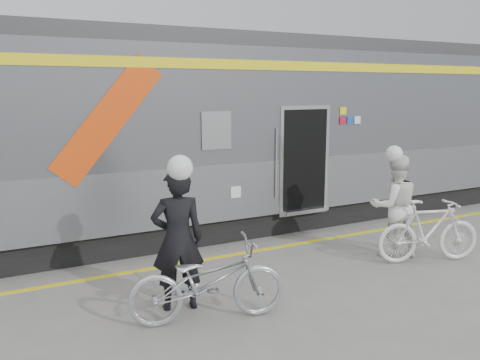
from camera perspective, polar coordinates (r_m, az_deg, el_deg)
ground at (r=7.65m, az=6.15°, el=-13.01°), size 90.00×90.00×0.00m
train at (r=10.74m, az=-7.04°, el=5.03°), size 24.00×3.17×4.10m
safety_strip at (r=9.39m, az=-1.29°, el=-8.46°), size 24.00×0.12×0.01m
man at (r=7.00m, az=-7.02°, el=-6.65°), size 0.81×0.62×1.97m
bicycle_left at (r=6.74m, az=-3.61°, el=-11.27°), size 2.18×1.17×1.09m
woman at (r=9.57m, az=16.92°, el=-2.81°), size 1.08×0.95×1.86m
bicycle_right at (r=9.50m, az=20.44°, el=-5.37°), size 1.94×1.10×1.12m
helmet_man at (r=6.76m, az=-7.24°, el=2.78°), size 0.34×0.34×0.34m
helmet_woman at (r=9.39m, az=17.26°, el=3.61°), size 0.30×0.30×0.30m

